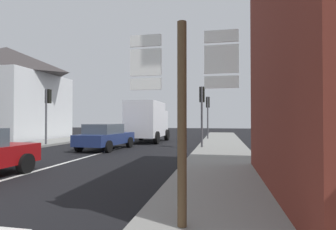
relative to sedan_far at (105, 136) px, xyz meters
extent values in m
plane|color=black|center=(0.45, -0.83, -0.76)|extent=(80.00, 80.00, 0.00)
cube|color=gray|center=(6.57, -2.83, -0.69)|extent=(2.88, 44.00, 0.14)
cube|color=silver|center=(0.45, -4.83, -0.75)|extent=(0.16, 12.00, 0.01)
cube|color=silver|center=(-11.36, 5.15, 1.99)|extent=(8.00, 7.37, 5.51)
pyramid|color=#383333|center=(-11.36, 5.15, 5.94)|extent=(8.40, 7.74, 2.39)
cube|color=silver|center=(-11.36, 9.44, -0.41)|extent=(4.80, 1.20, 0.70)
cylinder|color=black|center=(0.38, -6.89, -0.44)|extent=(0.22, 0.64, 0.64)
cube|color=navy|center=(0.01, 0.07, -0.14)|extent=(2.09, 4.33, 0.60)
cube|color=#47515B|center=(-0.01, -0.18, 0.43)|extent=(1.72, 2.22, 0.55)
cylinder|color=black|center=(-0.76, 1.48, -0.44)|extent=(0.27, 0.66, 0.64)
cylinder|color=black|center=(0.99, 1.34, -0.44)|extent=(0.27, 0.66, 0.64)
cylinder|color=black|center=(-0.98, -1.21, -0.44)|extent=(0.27, 0.66, 0.64)
cylinder|color=black|center=(0.77, -1.35, -0.44)|extent=(0.27, 0.66, 0.64)
cube|color=silver|center=(0.99, 4.85, 0.99)|extent=(2.26, 3.73, 2.60)
cube|color=silver|center=(1.03, 7.35, 0.69)|extent=(2.11, 1.33, 2.00)
cube|color=#47515B|center=(1.03, 7.40, 1.49)|extent=(1.76, 0.13, 0.70)
cylinder|color=black|center=(-0.07, 7.32, -0.31)|extent=(0.29, 0.90, 0.90)
cylinder|color=black|center=(2.13, 7.28, -0.31)|extent=(0.29, 0.90, 0.90)
cylinder|color=black|center=(-0.12, 3.92, -0.31)|extent=(0.29, 0.90, 0.90)
cylinder|color=black|center=(2.08, 3.88, -0.31)|extent=(0.29, 0.90, 0.90)
cylinder|color=brown|center=(5.95, -10.48, 0.84)|extent=(0.14, 0.14, 3.20)
cube|color=white|center=(5.37, -10.43, 2.20)|extent=(0.50, 0.03, 0.18)
cube|color=black|center=(5.37, -10.41, 2.20)|extent=(0.43, 0.01, 0.13)
cube|color=white|center=(5.37, -10.43, 1.86)|extent=(0.50, 0.03, 0.42)
cube|color=black|center=(5.37, -10.41, 1.86)|extent=(0.43, 0.01, 0.32)
cube|color=white|center=(5.37, -10.43, 1.52)|extent=(0.50, 0.03, 0.18)
cube|color=black|center=(5.37, -10.41, 1.52)|extent=(0.43, 0.01, 0.13)
cube|color=white|center=(6.53, -10.43, 2.20)|extent=(0.50, 0.03, 0.18)
cube|color=black|center=(6.53, -10.41, 2.20)|extent=(0.43, 0.01, 0.13)
cube|color=white|center=(6.53, -10.43, 1.86)|extent=(0.50, 0.03, 0.42)
cube|color=black|center=(6.53, -10.41, 1.86)|extent=(0.43, 0.01, 0.32)
cube|color=white|center=(6.53, -10.43, 1.52)|extent=(0.50, 0.03, 0.18)
cube|color=black|center=(6.53, -10.41, 1.52)|extent=(0.43, 0.01, 0.13)
cylinder|color=#47474C|center=(5.43, 8.13, 1.06)|extent=(0.12, 0.12, 3.63)
cube|color=black|center=(5.43, 8.33, 2.42)|extent=(0.30, 0.28, 0.90)
sphere|color=#360303|center=(5.43, 8.47, 2.69)|extent=(0.18, 0.18, 0.18)
sphere|color=orange|center=(5.43, 8.47, 2.41)|extent=(0.18, 0.18, 0.18)
sphere|color=black|center=(5.43, 8.47, 2.13)|extent=(0.18, 0.18, 0.18)
cylinder|color=#47474C|center=(-4.53, 0.97, 1.08)|extent=(0.12, 0.12, 3.69)
cube|color=black|center=(-4.53, 1.17, 2.48)|extent=(0.30, 0.28, 0.90)
sphere|color=#360303|center=(-4.53, 1.31, 2.75)|extent=(0.18, 0.18, 0.18)
sphere|color=orange|center=(-4.53, 1.31, 2.47)|extent=(0.18, 0.18, 0.18)
sphere|color=black|center=(-4.53, 1.31, 2.19)|extent=(0.18, 0.18, 0.18)
cylinder|color=#47474C|center=(5.43, 1.15, 1.06)|extent=(0.12, 0.12, 3.64)
cube|color=black|center=(5.43, 1.35, 2.43)|extent=(0.30, 0.28, 0.90)
sphere|color=#360303|center=(5.43, 1.49, 2.70)|extent=(0.18, 0.18, 0.18)
sphere|color=orange|center=(5.43, 1.49, 2.42)|extent=(0.18, 0.18, 0.18)
sphere|color=black|center=(5.43, 1.49, 2.14)|extent=(0.18, 0.18, 0.18)
camera|label=1|loc=(6.53, -14.46, 0.97)|focal=28.75mm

